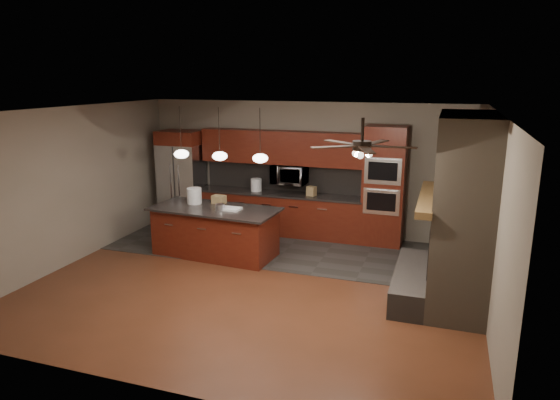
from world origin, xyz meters
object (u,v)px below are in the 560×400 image
at_px(paint_can, 220,207).
at_px(counter_bucket, 256,185).
at_px(paint_tray, 230,209).
at_px(refrigerator, 182,179).
at_px(microwave, 290,174).
at_px(white_bucket, 194,196).
at_px(oven_tower, 384,186).
at_px(counter_box, 311,191).
at_px(kitchen_island, 215,231).
at_px(cardboard_box, 219,199).

relative_size(paint_can, counter_bucket, 0.65).
height_order(paint_tray, counter_bucket, counter_bucket).
bearing_deg(refrigerator, microwave, 3.03).
relative_size(white_bucket, paint_can, 1.75).
height_order(microwave, paint_can, microwave).
bearing_deg(oven_tower, paint_can, -147.15).
xyz_separation_m(oven_tower, counter_box, (-1.47, -0.04, -0.19)).
bearing_deg(paint_tray, kitchen_island, 177.94).
bearing_deg(refrigerator, oven_tower, 0.95).
xyz_separation_m(paint_can, counter_box, (1.27, 1.72, 0.02)).
distance_m(oven_tower, cardboard_box, 3.25).
distance_m(refrigerator, cardboard_box, 1.94).
height_order(refrigerator, paint_can, refrigerator).
bearing_deg(refrigerator, counter_box, 0.60).
bearing_deg(counter_bucket, counter_box, -2.30).
height_order(oven_tower, cardboard_box, oven_tower).
height_order(paint_can, cardboard_box, cardboard_box).
xyz_separation_m(oven_tower, refrigerator, (-4.46, -0.07, -0.12)).
height_order(kitchen_island, counter_bucket, counter_bucket).
relative_size(kitchen_island, paint_tray, 6.48).
height_order(refrigerator, cardboard_box, refrigerator).
bearing_deg(paint_can, refrigerator, 135.49).
relative_size(paint_can, counter_box, 0.88).
bearing_deg(oven_tower, kitchen_island, -150.23).
xyz_separation_m(kitchen_island, paint_tray, (0.33, -0.02, 0.47)).
bearing_deg(oven_tower, paint_tray, -146.75).
xyz_separation_m(microwave, paint_can, (-0.76, -1.82, -0.32)).
xyz_separation_m(oven_tower, microwave, (-1.98, 0.06, 0.11)).
relative_size(oven_tower, refrigerator, 1.11).
bearing_deg(counter_box, microwave, -173.17).
bearing_deg(paint_can, cardboard_box, 117.41).
relative_size(oven_tower, paint_tray, 6.28).
xyz_separation_m(white_bucket, cardboard_box, (0.45, 0.15, -0.07)).
distance_m(oven_tower, paint_tray, 3.08).
xyz_separation_m(microwave, paint_tray, (-0.59, -1.74, -0.36)).
bearing_deg(counter_bucket, oven_tower, -0.16).
xyz_separation_m(kitchen_island, white_bucket, (-0.52, 0.19, 0.61)).
height_order(refrigerator, counter_bucket, refrigerator).
bearing_deg(microwave, oven_tower, -1.66).
distance_m(cardboard_box, counter_bucket, 1.35).
bearing_deg(cardboard_box, refrigerator, 146.44).
bearing_deg(cardboard_box, kitchen_island, -72.26).
distance_m(microwave, cardboard_box, 1.72).
relative_size(white_bucket, counter_box, 1.54).
bearing_deg(refrigerator, counter_bucket, 2.67).
relative_size(paint_tray, counter_bucket, 1.42).
height_order(refrigerator, kitchen_island, refrigerator).
bearing_deg(counter_box, counter_bucket, -164.35).
xyz_separation_m(microwave, cardboard_box, (-0.99, -1.37, -0.30)).
xyz_separation_m(refrigerator, kitchen_island, (1.56, -1.58, -0.61)).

